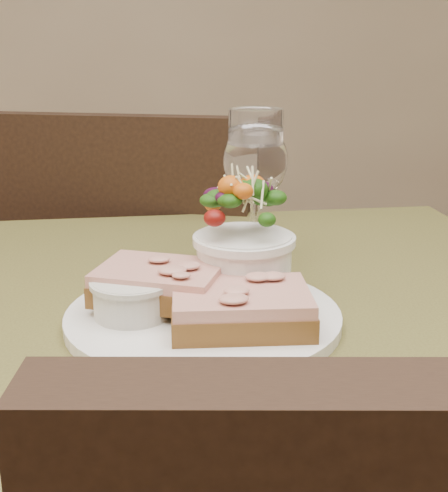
{
  "coord_description": "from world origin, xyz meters",
  "views": [
    {
      "loc": [
        -0.09,
        -0.64,
        1.02
      ],
      "look_at": [
        0.01,
        0.04,
        0.81
      ],
      "focal_mm": 50.0,
      "sensor_mm": 36.0,
      "label": 1
    }
  ],
  "objects": [
    {
      "name": "wine_glass",
      "position": [
        0.06,
        0.14,
        0.87
      ],
      "size": [
        0.08,
        0.08,
        0.18
      ],
      "color": "white",
      "rests_on": "cafe_table"
    },
    {
      "name": "chair_far",
      "position": [
        -0.05,
        0.62,
        0.29
      ],
      "size": [
        0.53,
        0.53,
        0.9
      ],
      "rotation": [
        0.0,
        0.0,
        2.83
      ],
      "color": "black",
      "rests_on": "ground"
    },
    {
      "name": "dinner_plate",
      "position": [
        -0.02,
        -0.02,
        0.76
      ],
      "size": [
        0.27,
        0.27,
        0.01
      ],
      "primitive_type": "cylinder",
      "color": "white",
      "rests_on": "cafe_table"
    },
    {
      "name": "sandwich_front",
      "position": [
        0.01,
        -0.06,
        0.78
      ],
      "size": [
        0.13,
        0.1,
        0.03
      ],
      "rotation": [
        0.0,
        0.0,
        -0.07
      ],
      "color": "#4D2D14",
      "rests_on": "dinner_plate"
    },
    {
      "name": "sandwich_back",
      "position": [
        -0.06,
        -0.0,
        0.79
      ],
      "size": [
        0.14,
        0.13,
        0.03
      ],
      "rotation": [
        0.0,
        0.0,
        -0.39
      ],
      "color": "#4D2D14",
      "rests_on": "dinner_plate"
    },
    {
      "name": "salad_bowl",
      "position": [
        0.03,
        0.03,
        0.82
      ],
      "size": [
        0.1,
        0.1,
        0.13
      ],
      "color": "white",
      "rests_on": "dinner_plate"
    },
    {
      "name": "garnish",
      "position": [
        -0.08,
        0.06,
        0.77
      ],
      "size": [
        0.05,
        0.04,
        0.02
      ],
      "color": "black",
      "rests_on": "dinner_plate"
    },
    {
      "name": "cafe_table",
      "position": [
        0.0,
        0.0,
        0.65
      ],
      "size": [
        0.8,
        0.8,
        0.75
      ],
      "color": "#47411E",
      "rests_on": "ground"
    },
    {
      "name": "ramekin",
      "position": [
        -0.09,
        -0.02,
        0.78
      ],
      "size": [
        0.07,
        0.07,
        0.04
      ],
      "color": "beige",
      "rests_on": "dinner_plate"
    }
  ]
}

